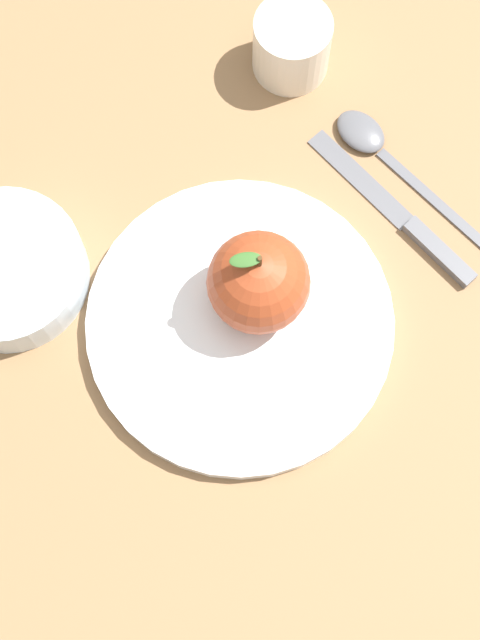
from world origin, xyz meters
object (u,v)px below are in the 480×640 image
at_px(cup, 292,43).
at_px(spoon, 378,147).
at_px(dinner_plate, 240,324).
at_px(apple, 258,282).
at_px(knife, 406,221).
at_px(side_bowl, 5,268).

height_order(cup, spoon, cup).
height_order(dinner_plate, cup, cup).
distance_m(cup, spoon, 0.12).
height_order(dinner_plate, apple, apple).
height_order(apple, knife, apple).
distance_m(apple, side_bowl, 0.21).
xyz_separation_m(apple, spoon, (-0.11, -0.14, -0.05)).
relative_size(cup, knife, 0.46).
xyz_separation_m(dinner_plate, cup, (-0.05, -0.25, 0.02)).
bearing_deg(dinner_plate, knife, -147.04).
xyz_separation_m(apple, side_bowl, (0.21, -0.03, -0.03)).
relative_size(dinner_plate, spoon, 1.75).
distance_m(apple, spoon, 0.19).
height_order(dinner_plate, knife, dinner_plate).
distance_m(cup, knife, 0.19).
relative_size(knife, spoon, 1.04).
bearing_deg(spoon, dinner_plate, 52.95).
distance_m(dinner_plate, knife, 0.17).
bearing_deg(knife, side_bowl, 8.12).
relative_size(dinner_plate, cup, 3.69).
height_order(knife, spoon, spoon).
height_order(dinner_plate, spoon, dinner_plate).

